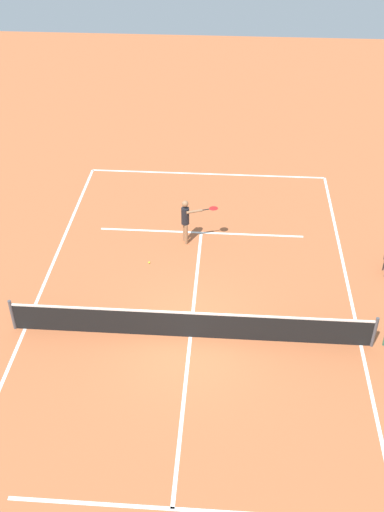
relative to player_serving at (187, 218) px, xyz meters
name	(u,v)px	position (x,y,z in m)	size (l,w,h in m)	color
ground_plane	(190,337)	(-0.48, 4.88, -1.03)	(60.00, 60.00, 0.00)	#B76038
court_lines	(190,337)	(-0.48, 4.88, -1.03)	(10.06, 20.16, 0.01)	white
tennis_net	(190,324)	(-0.48, 4.88, -0.54)	(10.66, 0.10, 1.07)	#4C4C51
player_serving	(187,218)	(0.00, 0.00, 0.00)	(1.32, 0.58, 1.73)	#9E704C
tennis_ball	(149,262)	(1.19, 1.37, -1.00)	(0.07, 0.07, 0.07)	#CCE033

